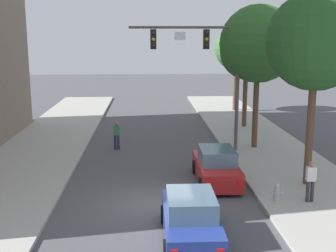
% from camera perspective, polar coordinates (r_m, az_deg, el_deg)
% --- Properties ---
extents(ground_plane, '(120.00, 120.00, 0.00)m').
position_cam_1_polar(ground_plane, '(17.14, -1.28, -10.43)').
color(ground_plane, '#4C4C51').
extents(sidewalk_right, '(5.00, 60.00, 0.15)m').
position_cam_1_polar(sidewalk_right, '(18.45, 19.61, -9.24)').
color(sidewalk_right, '#A8A59E').
rests_on(sidewalk_right, ground).
extents(traffic_signal_mast, '(6.03, 0.38, 7.50)m').
position_cam_1_polar(traffic_signal_mast, '(23.71, 5.29, 8.92)').
color(traffic_signal_mast, '#514C47').
rests_on(traffic_signal_mast, sidewalk_right).
extents(car_lead_red, '(1.85, 4.25, 1.60)m').
position_cam_1_polar(car_lead_red, '(19.60, 6.40, -5.38)').
color(car_lead_red, '#B21E1E').
rests_on(car_lead_red, ground).
extents(car_following_blue, '(1.85, 4.25, 1.60)m').
position_cam_1_polar(car_following_blue, '(14.18, 2.99, -12.18)').
color(car_following_blue, navy).
rests_on(car_following_blue, ground).
extents(pedestrian_crossing_road, '(0.36, 0.22, 1.64)m').
position_cam_1_polar(pedestrian_crossing_road, '(25.25, -6.82, -1.05)').
color(pedestrian_crossing_road, '#232847').
rests_on(pedestrian_crossing_road, ground).
extents(pedestrian_sidewalk_right_walker, '(0.36, 0.22, 1.64)m').
position_cam_1_polar(pedestrian_sidewalk_right_walker, '(17.67, 18.36, -6.69)').
color(pedestrian_sidewalk_right_walker, '#333338').
rests_on(pedestrian_sidewalk_right_walker, sidewalk_right).
extents(fire_hydrant, '(0.48, 0.24, 0.72)m').
position_cam_1_polar(fire_hydrant, '(17.57, 14.21, -8.46)').
color(fire_hydrant, '#B2B2B7').
rests_on(fire_hydrant, sidewalk_right).
extents(street_tree_nearest, '(4.12, 4.12, 8.20)m').
position_cam_1_polar(street_tree_nearest, '(18.99, 19.00, 10.53)').
color(street_tree_nearest, brown).
rests_on(street_tree_nearest, sidewalk_right).
extents(street_tree_second, '(4.34, 4.34, 8.09)m').
position_cam_1_polar(street_tree_second, '(24.91, 11.85, 10.55)').
color(street_tree_second, brown).
rests_on(street_tree_second, sidewalk_right).
extents(street_tree_third, '(3.69, 3.69, 7.08)m').
position_cam_1_polar(street_tree_third, '(30.84, 10.35, 9.51)').
color(street_tree_third, brown).
rests_on(street_tree_third, sidewalk_right).
extents(street_tree_farthest, '(3.67, 3.67, 7.14)m').
position_cam_1_polar(street_tree_farthest, '(37.81, 9.01, 10.04)').
color(street_tree_farthest, brown).
rests_on(street_tree_farthest, sidewalk_right).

